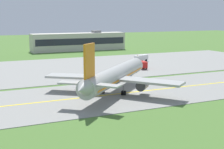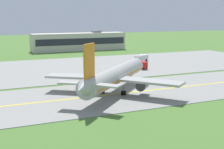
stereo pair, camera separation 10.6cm
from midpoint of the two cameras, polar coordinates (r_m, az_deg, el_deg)
name	(u,v)px [view 2 (the right image)]	position (r m, az deg, el deg)	size (l,w,h in m)	color
ground_plane	(140,92)	(79.89, 4.74, -2.95)	(500.00, 500.00, 0.00)	#47702D
taxiway_strip	(140,92)	(79.88, 4.74, -2.92)	(240.00, 28.00, 0.10)	gray
apron_pad	(106,65)	(121.21, -1.00, 1.56)	(140.00, 52.00, 0.10)	gray
taxiway_centreline	(140,91)	(79.87, 4.74, -2.88)	(220.00, 0.60, 0.01)	yellow
airplane_lead	(115,76)	(77.56, 0.54, -0.20)	(31.26, 31.20, 12.70)	#ADADA8
service_truck_baggage	(142,64)	(114.15, 5.19, 1.74)	(3.42, 6.31, 2.60)	red
service_truck_fuel	(141,58)	(131.96, 5.05, 2.86)	(6.34, 3.76, 2.60)	silver
terminal_building	(79,42)	(173.98, -5.58, 5.56)	(48.75, 9.00, 10.15)	beige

